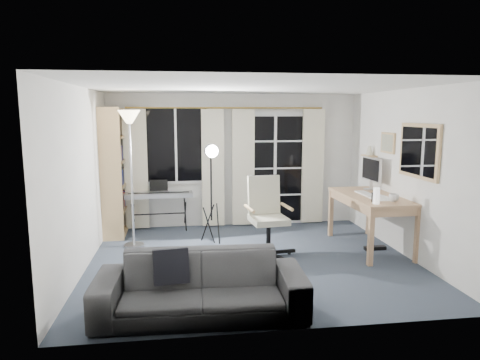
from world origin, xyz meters
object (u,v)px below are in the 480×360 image
Objects in this scene: studio_light at (211,162)px; sofa at (200,275)px; keyboard_piano at (159,196)px; bookshelf at (112,175)px; desk at (371,202)px; office_chair at (266,209)px; torchiere_lamp at (130,138)px; monitor at (371,170)px; mug at (394,197)px.

studio_light is 2.60m from sofa.
bookshelf is at bearing 178.58° from keyboard_piano.
office_chair is at bearing 179.53° from desk.
torchiere_lamp is at bearing 156.18° from office_chair.
monitor is at bearing -17.55° from keyboard_piano.
torchiere_lamp reaches higher than desk.
studio_light is at bearing 85.42° from sofa.
bookshelf is 0.86m from keyboard_piano.
bookshelf is 1.33× the size of studio_light.
studio_light is (1.22, -0.00, -0.39)m from torchiere_lamp.
desk is (4.01, -1.38, -0.29)m from bookshelf.
torchiere_lamp is 2.90m from sofa.
office_chair reaches higher than mug.
sofa reaches higher than desk.
keyboard_piano is at bearing 163.16° from monitor.
studio_light is at bearing 164.86° from desk.
desk is (3.24, -1.39, 0.09)m from keyboard_piano.
bookshelf reaches higher than monitor.
office_chair is 1.94m from monitor.
office_chair reaches higher than sofa.
studio_light is 11.91× the size of mug.
sofa is (0.57, -3.25, -0.22)m from keyboard_piano.
office_chair is 2.12m from sofa.
desk is 0.73× the size of sofa.
torchiere_lamp is 3.51× the size of monitor.
torchiere_lamp reaches higher than studio_light.
monitor is at bearing 84.22° from mug.
monitor reaches higher than sofa.
torchiere_lamp is 3.83m from monitor.
monitor is 0.28× the size of sofa.
torchiere_lamp reaches higher than mug.
office_chair reaches higher than desk.
office_chair reaches higher than keyboard_piano.
torchiere_lamp is 0.98× the size of sofa.
mug is (1.73, -0.47, 0.22)m from office_chair.
bookshelf is 3.55m from sofa.
studio_light reaches higher than mug.
torchiere_lamp reaches higher than office_chair.
monitor is at bearing 64.96° from desk.
sofa is (-0.29, -2.43, -0.88)m from studio_light.
office_chair is (1.61, -1.42, 0.04)m from keyboard_piano.
bookshelf is 1.83× the size of keyboard_piano.
studio_light is 2.73m from mug.
studio_light is at bearing -45.62° from keyboard_piano.
torchiere_lamp is 3.77m from desk.
keyboard_piano is at bearing 131.89° from office_chair.
bookshelf is at bearing 114.76° from sofa.
sofa is at bearing -69.09° from torchiere_lamp.
bookshelf reaches higher than studio_light.
monitor is at bearing -13.53° from bookshelf.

